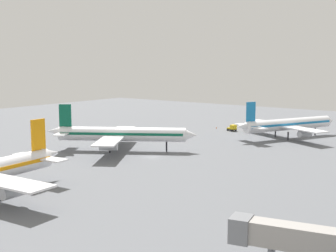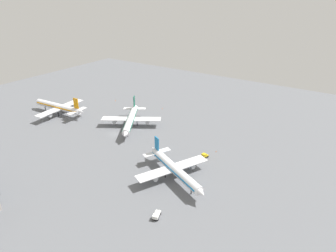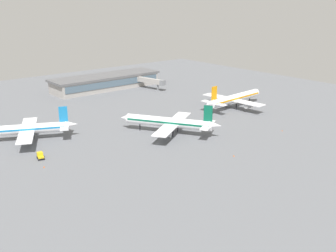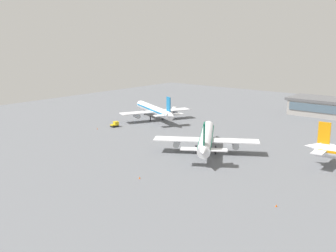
{
  "view_description": "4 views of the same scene",
  "coord_description": "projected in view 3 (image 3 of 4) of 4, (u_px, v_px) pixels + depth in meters",
  "views": [
    {
      "loc": [
        -93.01,
        -74.21,
        25.17
      ],
      "look_at": [
        26.16,
        14.27,
        4.19
      ],
      "focal_mm": 48.88,
      "sensor_mm": 36.0,
      "label": 1
    },
    {
      "loc": [
        106.78,
        -105.83,
        73.01
      ],
      "look_at": [
        25.75,
        15.38,
        5.65
      ],
      "focal_mm": 31.7,
      "sensor_mm": 36.0,
      "label": 2
    },
    {
      "loc": [
        102.1,
        132.98,
        53.08
      ],
      "look_at": [
        5.12,
        16.06,
        4.72
      ],
      "focal_mm": 43.13,
      "sensor_mm": 36.0,
      "label": 3
    },
    {
      "loc": [
        -73.4,
        123.83,
        37.84
      ],
      "look_at": [
        17.29,
        13.74,
        6.81
      ],
      "focal_mm": 44.3,
      "sensor_mm": 36.0,
      "label": 4
    }
  ],
  "objects": [
    {
      "name": "terminal_building",
      "position": [
        106.0,
        82.0,
        245.97
      ],
      "size": [
        68.37,
        19.36,
        8.37
      ],
      "color": "#9E9993",
      "rests_on": "ground"
    },
    {
      "name": "baggage_tug",
      "position": [
        40.0,
        156.0,
        139.04
      ],
      "size": [
        2.79,
        3.53,
        2.3
      ],
      "rotation": [
        0.0,
        0.0,
        4.5
      ],
      "color": "black",
      "rests_on": "ground"
    },
    {
      "name": "safety_cone_far_side",
      "position": [
        282.0,
        130.0,
        168.19
      ],
      "size": [
        0.44,
        0.44,
        0.6
      ],
      "primitive_type": "cone",
      "color": "#EA590C",
      "rests_on": "ground"
    },
    {
      "name": "safety_cone_mid_apron",
      "position": [
        234.0,
        156.0,
        141.42
      ],
      "size": [
        0.44,
        0.44,
        0.6
      ],
      "primitive_type": "cone",
      "color": "#EA590C",
      "rests_on": "ground"
    },
    {
      "name": "airplane_at_gate",
      "position": [
        170.0,
        122.0,
        163.93
      ],
      "size": [
        32.33,
        38.5,
        13.15
      ],
      "rotation": [
        0.0,
        0.0,
        5.27
      ],
      "color": "white",
      "rests_on": "ground"
    },
    {
      "name": "airplane_distant",
      "position": [
        234.0,
        98.0,
        202.75
      ],
      "size": [
        43.8,
        35.2,
        13.32
      ],
      "rotation": [
        0.0,
        0.0,
        3.21
      ],
      "color": "white",
      "rests_on": "ground"
    },
    {
      "name": "airplane_taxiing",
      "position": [
        24.0,
        129.0,
        156.0
      ],
      "size": [
        38.82,
        32.25,
        12.65
      ],
      "rotation": [
        0.0,
        0.0,
        5.83
      ],
      "color": "white",
      "rests_on": "ground"
    },
    {
      "name": "ground",
      "position": [
        154.0,
        125.0,
        175.75
      ],
      "size": [
        288.0,
        288.0,
        0.0
      ],
      "primitive_type": "plane",
      "color": "slate"
    },
    {
      "name": "safety_cone_near_gate",
      "position": [
        44.0,
        167.0,
        132.04
      ],
      "size": [
        0.44,
        0.44,
        0.6
      ],
      "primitive_type": "cone",
      "color": "#EA590C",
      "rests_on": "ground"
    },
    {
      "name": "jet_bridge",
      "position": [
        152.0,
        81.0,
        243.38
      ],
      "size": [
        7.01,
        20.5,
        6.74
      ],
      "rotation": [
        0.0,
        0.0,
        1.78
      ],
      "color": "#9E9993",
      "rests_on": "ground"
    }
  ]
}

